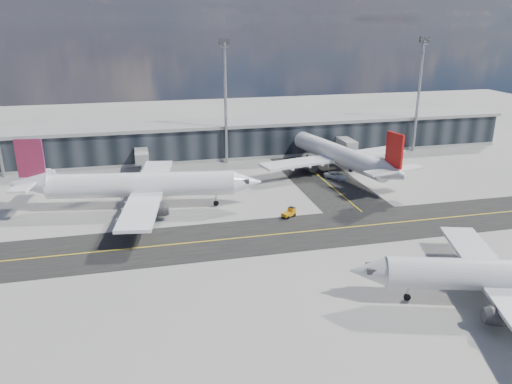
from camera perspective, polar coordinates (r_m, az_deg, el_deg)
ground at (r=77.49m, az=2.95°, el=-6.04°), size 300.00×300.00×0.00m
taxiway_lanes at (r=87.95m, az=3.46°, el=-2.88°), size 180.00×63.00×0.03m
terminal_concourse at (r=127.10m, az=-3.94°, el=5.98°), size 152.00×19.80×8.80m
floodlight_masts at (r=118.22m, az=-3.51°, el=10.68°), size 102.50×0.70×28.90m
airliner_af at (r=93.19m, az=-13.33°, el=0.77°), size 44.83×38.38×13.29m
airliner_redtail at (r=113.31m, az=9.53°, el=4.18°), size 36.50×42.50×12.68m
baggage_tug at (r=87.89m, az=3.88°, el=-2.34°), size 2.86×2.39×1.63m
service_van at (r=110.11m, az=9.11°, el=1.88°), size 4.89×5.64×1.44m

